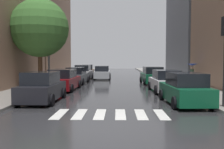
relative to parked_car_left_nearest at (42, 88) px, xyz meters
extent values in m
cube|color=#2A2A2C|center=(3.99, 17.79, -0.83)|extent=(28.00, 72.00, 0.04)
cube|color=gray|center=(-2.51, 17.79, -0.73)|extent=(3.00, 72.00, 0.15)
cube|color=gray|center=(10.49, 17.79, -0.73)|extent=(3.00, 72.00, 0.15)
cube|color=silver|center=(1.74, -3.28, -0.80)|extent=(0.45, 2.20, 0.01)
cube|color=silver|center=(2.64, -3.28, -0.80)|extent=(0.45, 2.20, 0.01)
cube|color=silver|center=(3.54, -3.28, -0.80)|extent=(0.45, 2.20, 0.01)
cube|color=silver|center=(4.44, -3.28, -0.80)|extent=(0.45, 2.20, 0.01)
cube|color=silver|center=(5.34, -3.28, -0.80)|extent=(0.45, 2.20, 0.01)
cube|color=silver|center=(6.24, -3.28, -0.80)|extent=(0.45, 2.20, 0.01)
cube|color=#8C6B56|center=(-7.01, 23.40, 7.96)|extent=(6.00, 15.69, 17.54)
cube|color=black|center=(0.00, 0.06, -0.20)|extent=(1.85, 4.32, 0.86)
cube|color=black|center=(0.00, -0.16, 0.58)|extent=(1.61, 2.38, 0.70)
cylinder|color=black|center=(-0.88, 1.49, -0.49)|extent=(0.23, 0.64, 0.64)
cylinder|color=black|center=(0.92, 1.47, -0.49)|extent=(0.23, 0.64, 0.64)
cylinder|color=black|center=(-0.91, -1.35, -0.49)|extent=(0.23, 0.64, 0.64)
cylinder|color=black|center=(0.88, -1.37, -0.49)|extent=(0.23, 0.64, 0.64)
cube|color=maroon|center=(0.05, 5.58, -0.22)|extent=(2.09, 4.72, 0.82)
cube|color=black|center=(0.04, 5.35, 0.52)|extent=(1.78, 2.62, 0.67)
cylinder|color=black|center=(-0.86, 7.15, -0.49)|extent=(0.24, 0.65, 0.64)
cylinder|color=black|center=(1.06, 7.08, -0.49)|extent=(0.24, 0.65, 0.64)
cylinder|color=black|center=(-0.97, 4.08, -0.49)|extent=(0.24, 0.65, 0.64)
cylinder|color=black|center=(0.95, 4.01, -0.49)|extent=(0.24, 0.65, 0.64)
cube|color=#474C51|center=(0.23, 11.08, -0.22)|extent=(1.98, 4.67, 0.81)
cube|color=black|center=(0.22, 10.85, 0.51)|extent=(1.66, 2.60, 0.66)
cylinder|color=black|center=(-0.57, 12.63, -0.49)|extent=(0.25, 0.65, 0.64)
cylinder|color=black|center=(1.18, 12.55, -0.49)|extent=(0.25, 0.65, 0.64)
cylinder|color=black|center=(-0.72, 9.61, -0.49)|extent=(0.25, 0.65, 0.64)
cylinder|color=black|center=(1.03, 9.52, -0.49)|extent=(0.25, 0.65, 0.64)
cube|color=silver|center=(0.15, 16.48, -0.19)|extent=(1.88, 4.39, 0.87)
cube|color=black|center=(0.15, 16.26, 0.60)|extent=(1.63, 2.43, 0.71)
cylinder|color=black|center=(-0.72, 17.93, -0.49)|extent=(0.23, 0.64, 0.64)
cylinder|color=black|center=(1.08, 17.90, -0.49)|extent=(0.23, 0.64, 0.64)
cylinder|color=black|center=(-0.77, 15.06, -0.49)|extent=(0.23, 0.64, 0.64)
cylinder|color=black|center=(1.03, 15.02, -0.49)|extent=(0.23, 0.64, 0.64)
cube|color=brown|center=(0.01, 21.76, -0.21)|extent=(1.95, 4.53, 0.84)
cube|color=black|center=(0.02, 21.54, 0.55)|extent=(1.65, 2.52, 0.69)
cylinder|color=black|center=(-0.93, 23.19, -0.49)|extent=(0.25, 0.65, 0.64)
cylinder|color=black|center=(0.82, 23.27, -0.49)|extent=(0.25, 0.65, 0.64)
cylinder|color=black|center=(-0.80, 20.25, -0.49)|extent=(0.25, 0.65, 0.64)
cylinder|color=black|center=(0.96, 20.33, -0.49)|extent=(0.25, 0.65, 0.64)
cube|color=#0C4C2D|center=(7.94, -0.60, -0.21)|extent=(2.05, 4.50, 0.85)
cube|color=black|center=(7.95, -0.82, 0.57)|extent=(1.73, 2.50, 0.69)
cylinder|color=black|center=(6.95, 0.81, -0.49)|extent=(0.25, 0.65, 0.64)
cylinder|color=black|center=(8.78, 0.90, -0.49)|extent=(0.25, 0.65, 0.64)
cylinder|color=black|center=(7.09, -2.10, -0.49)|extent=(0.25, 0.65, 0.64)
cylinder|color=black|center=(8.93, -2.01, -0.49)|extent=(0.25, 0.65, 0.64)
cube|color=silver|center=(7.88, 4.65, -0.23)|extent=(2.02, 4.39, 0.81)
cube|color=black|center=(7.89, 4.44, 0.51)|extent=(1.73, 2.43, 0.66)
cylinder|color=black|center=(6.90, 6.05, -0.49)|extent=(0.24, 0.65, 0.64)
cylinder|color=black|center=(8.78, 6.11, -0.49)|extent=(0.24, 0.65, 0.64)
cylinder|color=black|center=(6.98, 3.20, -0.49)|extent=(0.24, 0.65, 0.64)
cylinder|color=black|center=(8.87, 3.25, -0.49)|extent=(0.24, 0.65, 0.64)
cube|color=#0C4C2D|center=(7.78, 11.19, -0.21)|extent=(2.07, 4.31, 0.84)
cube|color=black|center=(7.79, 10.97, 0.55)|extent=(1.76, 2.39, 0.69)
cylinder|color=black|center=(6.78, 12.55, -0.49)|extent=(0.24, 0.65, 0.64)
cylinder|color=black|center=(8.68, 12.62, -0.49)|extent=(0.24, 0.65, 0.64)
cylinder|color=black|center=(6.88, 9.75, -0.49)|extent=(0.24, 0.65, 0.64)
cylinder|color=black|center=(8.79, 9.82, -0.49)|extent=(0.24, 0.65, 0.64)
cube|color=#B2B7BF|center=(2.40, 17.43, -0.23)|extent=(1.92, 4.52, 0.80)
cube|color=black|center=(2.40, 17.21, 0.49)|extent=(1.66, 2.49, 0.65)
cylinder|color=black|center=(1.45, 18.90, -0.49)|extent=(0.23, 0.64, 0.64)
cylinder|color=black|center=(3.30, 18.93, -0.49)|extent=(0.23, 0.64, 0.64)
cylinder|color=black|center=(1.50, 15.94, -0.49)|extent=(0.23, 0.64, 0.64)
cylinder|color=black|center=(3.35, 15.96, -0.49)|extent=(0.23, 0.64, 0.64)
cylinder|color=black|center=(11.21, 9.41, -0.27)|extent=(0.28, 0.28, 0.77)
cylinder|color=#38513D|center=(11.21, 9.41, 0.42)|extent=(0.36, 0.36, 0.61)
sphere|color=tan|center=(11.21, 9.41, 0.84)|extent=(0.24, 0.24, 0.24)
cone|color=navy|center=(11.21, 9.41, 1.13)|extent=(1.00, 1.00, 0.20)
cylinder|color=#333338|center=(11.21, 9.41, 0.77)|extent=(0.02, 0.02, 0.71)
cylinder|color=#513823|center=(-2.17, 6.89, 0.76)|extent=(0.36, 0.36, 2.82)
sphere|color=#37672C|center=(-2.17, 6.89, 4.22)|extent=(4.84, 4.84, 4.84)
cylinder|color=black|center=(9.44, -2.07, 1.04)|extent=(0.12, 0.12, 3.40)
cylinder|color=#595B60|center=(-1.56, 7.37, 2.93)|extent=(0.16, 0.16, 7.18)
camera|label=1|loc=(4.31, -14.51, 1.62)|focal=41.26mm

